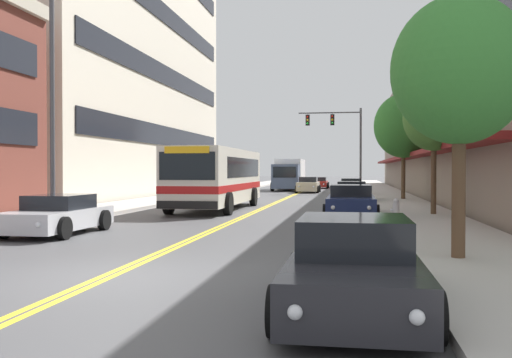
% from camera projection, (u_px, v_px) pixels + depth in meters
% --- Properties ---
extents(ground_plane, '(240.00, 240.00, 0.00)m').
position_uv_depth(ground_plane, '(297.00, 194.00, 46.94)').
color(ground_plane, '#4C4C4F').
extents(sidewalk_left, '(3.27, 106.00, 0.17)m').
position_uv_depth(sidewalk_left, '(213.00, 192.00, 48.11)').
color(sidewalk_left, '#B2ADA5').
rests_on(sidewalk_left, ground_plane).
extents(sidewalk_right, '(3.27, 106.00, 0.17)m').
position_uv_depth(sidewalk_right, '(385.00, 193.00, 45.76)').
color(sidewalk_right, '#B2ADA5').
rests_on(sidewalk_right, ground_plane).
extents(centre_line, '(0.34, 106.00, 0.01)m').
position_uv_depth(centre_line, '(297.00, 193.00, 46.94)').
color(centre_line, yellow).
rests_on(centre_line, ground_plane).
extents(office_tower_left, '(12.08, 31.05, 26.63)m').
position_uv_depth(office_tower_left, '(91.00, 19.00, 42.98)').
color(office_tower_left, beige).
rests_on(office_tower_left, ground_plane).
extents(storefront_row_right, '(9.10, 68.00, 10.71)m').
position_uv_depth(storefront_row_right, '(462.00, 127.00, 44.71)').
color(storefront_row_right, gray).
rests_on(storefront_row_right, ground_plane).
extents(city_bus, '(2.96, 10.61, 2.95)m').
position_uv_depth(city_bus, '(218.00, 175.00, 28.33)').
color(city_bus, silver).
rests_on(city_bus, ground_plane).
extents(car_white_parked_left_mid, '(2.20, 4.36, 1.42)m').
position_uv_depth(car_white_parked_left_mid, '(222.00, 189.00, 38.91)').
color(car_white_parked_left_mid, white).
rests_on(car_white_parked_left_mid, ground_plane).
extents(car_silver_parked_left_far, '(2.07, 4.38, 1.19)m').
position_uv_depth(car_silver_parked_left_far, '(57.00, 215.00, 17.35)').
color(car_silver_parked_left_far, '#B7B7BC').
rests_on(car_silver_parked_left_far, ground_plane).
extents(car_charcoal_parked_right_foreground, '(1.98, 4.29, 1.30)m').
position_uv_depth(car_charcoal_parked_right_foreground, '(354.00, 269.00, 7.79)').
color(car_charcoal_parked_right_foreground, '#232328').
rests_on(car_charcoal_parked_right_foreground, ground_plane).
extents(car_beige_parked_right_mid, '(1.97, 4.62, 1.30)m').
position_uv_depth(car_beige_parked_right_mid, '(351.00, 188.00, 42.92)').
color(car_beige_parked_right_mid, '#BCAD89').
rests_on(car_beige_parked_right_mid, ground_plane).
extents(car_dark_grey_parked_right_far, '(2.16, 4.74, 1.26)m').
position_uv_depth(car_dark_grey_parked_right_far, '(351.00, 192.00, 34.08)').
color(car_dark_grey_parked_right_far, '#38383D').
rests_on(car_dark_grey_parked_right_far, ground_plane).
extents(car_navy_parked_right_end, '(2.16, 4.72, 1.34)m').
position_uv_depth(car_navy_parked_right_end, '(351.00, 202.00, 23.42)').
color(car_navy_parked_right_end, '#19234C').
rests_on(car_navy_parked_right_end, ground_plane).
extents(car_red_moving_lead, '(2.08, 4.72, 1.18)m').
position_uv_depth(car_red_moving_lead, '(319.00, 183.00, 60.21)').
color(car_red_moving_lead, maroon).
rests_on(car_red_moving_lead, ground_plane).
extents(car_champagne_moving_second, '(1.98, 4.61, 1.34)m').
position_uv_depth(car_champagne_moving_second, '(308.00, 185.00, 49.11)').
color(car_champagne_moving_second, beige).
rests_on(car_champagne_moving_second, ground_plane).
extents(box_truck, '(2.75, 7.83, 2.98)m').
position_uv_depth(box_truck, '(289.00, 174.00, 54.67)').
color(box_truck, '#475675').
rests_on(box_truck, ground_plane).
extents(traffic_signal_mast, '(5.32, 0.38, 7.14)m').
position_uv_depth(traffic_signal_mast, '(340.00, 133.00, 48.08)').
color(traffic_signal_mast, '#47474C').
rests_on(traffic_signal_mast, ground_plane).
extents(street_lamp_left_near, '(2.24, 0.28, 8.27)m').
position_uv_depth(street_lamp_left_near, '(60.00, 80.00, 18.67)').
color(street_lamp_left_near, '#47474C').
rests_on(street_lamp_left_near, ground_plane).
extents(street_tree_right_near, '(2.75, 2.75, 5.33)m').
position_uv_depth(street_tree_right_near, '(459.00, 71.00, 11.55)').
color(street_tree_right_near, brown).
rests_on(street_tree_right_near, sidewalk_right).
extents(street_tree_right_mid, '(2.48, 2.48, 5.28)m').
position_uv_depth(street_tree_right_mid, '(434.00, 118.00, 23.02)').
color(street_tree_right_mid, brown).
rests_on(street_tree_right_mid, sidewalk_right).
extents(street_tree_right_far, '(3.61, 3.61, 6.50)m').
position_uv_depth(street_tree_right_far, '(403.00, 126.00, 35.18)').
color(street_tree_right_far, brown).
rests_on(street_tree_right_far, sidewalk_right).
extents(fire_hydrant, '(0.31, 0.23, 0.80)m').
position_uv_depth(fire_hydrant, '(396.00, 210.00, 19.70)').
color(fire_hydrant, '#B7B7BC').
rests_on(fire_hydrant, sidewalk_right).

